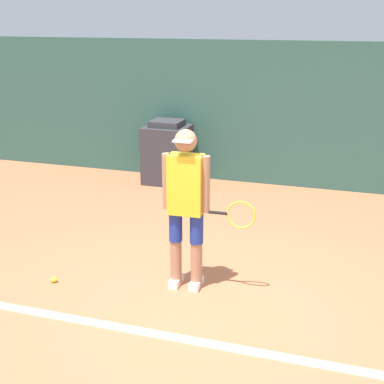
{
  "coord_description": "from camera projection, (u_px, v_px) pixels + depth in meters",
  "views": [
    {
      "loc": [
        1.31,
        -4.42,
        2.7
      ],
      "look_at": [
        -0.26,
        0.54,
        0.97
      ],
      "focal_mm": 50.0,
      "sensor_mm": 36.0,
      "label": 1
    }
  ],
  "objects": [
    {
      "name": "court_baseline",
      "position": [
        181.0,
        339.0,
        4.67
      ],
      "size": [
        21.6,
        0.1,
        0.01
      ],
      "color": "white",
      "rests_on": "ground_plane"
    },
    {
      "name": "covered_chair",
      "position": [
        167.0,
        153.0,
        8.93
      ],
      "size": [
        0.72,
        0.66,
        1.06
      ],
      "color": "#333338",
      "rests_on": "ground_plane"
    },
    {
      "name": "water_bottle",
      "position": [
        201.0,
        176.0,
        9.0
      ],
      "size": [
        0.08,
        0.08,
        0.25
      ],
      "color": "#33ADD6",
      "rests_on": "ground_plane"
    },
    {
      "name": "back_wall",
      "position": [
        275.0,
        115.0,
        8.62
      ],
      "size": [
        24.0,
        0.1,
        2.33
      ],
      "color": "#2D564C",
      "rests_on": "ground_plane"
    },
    {
      "name": "tennis_player",
      "position": [
        187.0,
        203.0,
        5.31
      ],
      "size": [
        0.94,
        0.29,
        1.67
      ],
      "rotation": [
        0.0,
        0.0,
        0.05
      ],
      "color": "#A37556",
      "rests_on": "ground_plane"
    },
    {
      "name": "tennis_ball",
      "position": [
        54.0,
        279.0,
        5.66
      ],
      "size": [
        0.07,
        0.07,
        0.07
      ],
      "color": "#D1E533",
      "rests_on": "ground_plane"
    },
    {
      "name": "ground_plane",
      "position": [
        201.0,
        305.0,
        5.22
      ],
      "size": [
        24.0,
        24.0,
        0.0
      ],
      "primitive_type": "plane",
      "color": "#B76642"
    }
  ]
}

